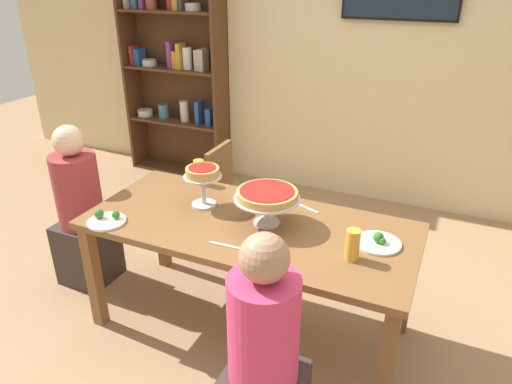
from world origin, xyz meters
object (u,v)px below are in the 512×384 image
Objects in this scene: salad_plate_far_diner at (106,219)px; diner_head_west at (82,218)px; personal_pizza_stand at (203,176)px; cutlery_fork_near at (225,245)px; bookshelf at (175,65)px; salad_plate_near_diner at (378,242)px; chair_far_left at (233,197)px; dining_table at (249,236)px; deep_dish_pizza_stand at (267,196)px; cutlery_knife_near at (306,208)px; water_glass_clear_near at (257,195)px; beer_glass_amber_short at (353,245)px; beer_glass_amber_tall at (199,172)px; diner_near_right at (263,368)px.

diner_head_west is at bearing 148.91° from salad_plate_far_diner.
personal_pizza_stand is 1.38× the size of cutlery_fork_near.
bookshelf is 9.25× the size of salad_plate_near_diner.
chair_far_left is at bearing 75.34° from salad_plate_far_diner.
dining_table is 7.53× the size of personal_pizza_stand.
cutlery_knife_near is (0.14, 0.27, -0.17)m from deep_dish_pizza_stand.
chair_far_left reaches higher than water_glass_clear_near.
beer_glass_amber_short reaches higher than cutlery_knife_near.
diner_head_west reaches higher than cutlery_knife_near.
salad_plate_near_diner is 0.80m from cutlery_fork_near.
bookshelf reaches higher than chair_far_left.
diner_head_west is at bearing -179.77° from dining_table.
deep_dish_pizza_stand reaches higher than water_glass_clear_near.
personal_pizza_stand is 0.34m from beer_glass_amber_tall.
cutlery_knife_near is (0.76, -0.05, -0.08)m from beer_glass_amber_tall.
bookshelf is 2.19m from diner_head_west.
personal_pizza_stand is 1.38× the size of cutlery_knife_near.
chair_far_left is at bearing 42.35° from diner_head_west.
water_glass_clear_near is 0.60× the size of cutlery_knife_near.
personal_pizza_stand is 1.50× the size of beer_glass_amber_tall.
chair_far_left is 0.78m from personal_pizza_stand.
personal_pizza_stand is 0.52m from cutlery_fork_near.
salad_plate_far_diner is 1.19× the size of cutlery_fork_near.
deep_dish_pizza_stand is 0.55m from beer_glass_amber_short.
bookshelf reaches higher than cutlery_fork_near.
diner_near_right is 1.46m from beer_glass_amber_tall.
bookshelf is 10.32× the size of salad_plate_far_diner.
beer_glass_amber_short is 0.57m from cutlery_knife_near.
diner_near_right is at bearing 31.23° from chair_far_left.
cutlery_knife_near is (0.25, 0.57, 0.00)m from cutlery_fork_near.
water_glass_clear_near is (0.41, -0.47, 0.31)m from chair_far_left.
bookshelf is 13.64× the size of beer_glass_amber_short.
diner_head_west reaches higher than personal_pizza_stand.
salad_plate_far_diner is at bearing -134.10° from personal_pizza_stand.
beer_glass_amber_tall is at bearing 146.17° from dining_table.
deep_dish_pizza_stand is at bearing -176.82° from salad_plate_near_diner.
bookshelf is 3.56m from diner_near_right.
chair_far_left reaches higher than cutlery_knife_near.
personal_pizza_stand is at bearing 179.01° from salad_plate_near_diner.
water_glass_clear_near is (0.28, 0.16, -0.14)m from personal_pizza_stand.
dining_table is 1.62× the size of diner_near_right.
chair_far_left is 3.64× the size of salad_plate_near_diner.
salad_plate_far_diner is at bearing -156.59° from dining_table.
dining_table is 0.40m from cutlery_knife_near.
diner_near_right is 10.67× the size of water_glass_clear_near.
cutlery_knife_near is (0.98, 0.63, -0.01)m from salad_plate_far_diner.
cutlery_fork_near is (0.46, -0.99, 0.26)m from chair_far_left.
deep_dish_pizza_stand is 2.22× the size of beer_glass_amber_tall.
salad_plate_near_diner is 1.27m from beer_glass_amber_tall.
dining_table is 0.28m from deep_dish_pizza_stand.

